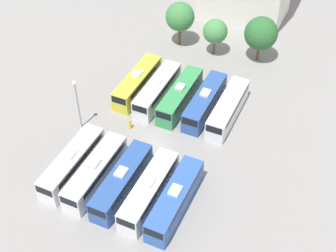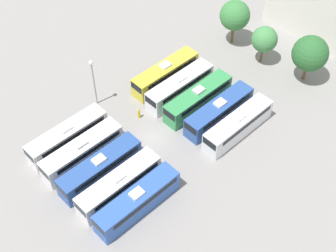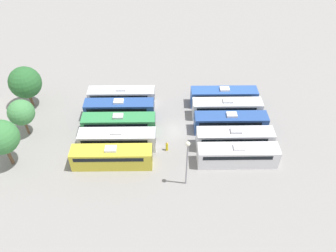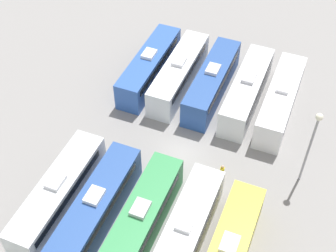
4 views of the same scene
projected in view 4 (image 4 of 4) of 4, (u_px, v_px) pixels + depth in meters
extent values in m
plane|color=gray|center=(181.00, 154.00, 42.78)|extent=(115.07, 115.07, 0.00)
cube|color=silver|center=(280.00, 101.00, 45.47)|extent=(2.57, 11.38, 3.06)
cube|color=black|center=(281.00, 96.00, 44.68)|extent=(2.61, 9.67, 0.67)
cube|color=black|center=(294.00, 60.00, 48.51)|extent=(2.26, 0.08, 1.07)
cube|color=silver|center=(283.00, 87.00, 44.24)|extent=(1.20, 1.60, 0.35)
cube|color=silver|center=(247.00, 91.00, 46.44)|extent=(2.57, 11.38, 3.06)
cube|color=black|center=(247.00, 86.00, 45.65)|extent=(2.61, 9.67, 0.67)
cube|color=black|center=(262.00, 52.00, 49.48)|extent=(2.26, 0.08, 1.07)
cube|color=#B2B2B7|center=(249.00, 78.00, 45.21)|extent=(1.20, 1.60, 0.35)
cube|color=#284C93|center=(212.00, 82.00, 47.36)|extent=(2.57, 11.38, 3.06)
cube|color=black|center=(212.00, 78.00, 46.57)|extent=(2.61, 9.67, 0.67)
cube|color=black|center=(229.00, 44.00, 50.40)|extent=(2.26, 0.08, 1.07)
cube|color=silver|center=(213.00, 69.00, 46.14)|extent=(1.20, 1.60, 0.35)
cube|color=silver|center=(179.00, 74.00, 48.25)|extent=(2.57, 11.38, 3.06)
cube|color=black|center=(178.00, 69.00, 47.46)|extent=(2.61, 9.67, 0.67)
cube|color=black|center=(198.00, 37.00, 51.29)|extent=(2.26, 0.08, 1.07)
cube|color=silver|center=(179.00, 61.00, 47.02)|extent=(1.20, 1.60, 0.35)
cube|color=#2D56A8|center=(150.00, 67.00, 49.07)|extent=(2.57, 11.38, 3.06)
cube|color=black|center=(148.00, 62.00, 48.28)|extent=(2.61, 9.67, 0.67)
cube|color=black|center=(170.00, 31.00, 52.11)|extent=(2.26, 0.08, 1.07)
cube|color=white|center=(149.00, 54.00, 47.84)|extent=(1.20, 1.60, 0.35)
cube|color=black|center=(250.00, 190.00, 37.04)|extent=(2.26, 0.08, 1.07)
cube|color=silver|center=(230.00, 244.00, 32.77)|extent=(1.20, 1.60, 0.35)
cube|color=silver|center=(185.00, 235.00, 35.19)|extent=(2.57, 11.38, 3.06)
cube|color=black|center=(184.00, 232.00, 34.40)|extent=(2.61, 9.67, 0.67)
cube|color=black|center=(210.00, 173.00, 38.23)|extent=(2.26, 0.08, 1.07)
cube|color=silver|center=(185.00, 222.00, 33.96)|extent=(1.20, 1.60, 0.35)
cube|color=#338C4C|center=(141.00, 221.00, 36.04)|extent=(2.57, 11.38, 3.06)
cube|color=black|center=(139.00, 218.00, 35.25)|extent=(2.61, 9.67, 0.67)
cube|color=black|center=(169.00, 161.00, 39.08)|extent=(2.26, 0.08, 1.07)
cube|color=#B2B2B7|center=(140.00, 208.00, 34.81)|extent=(1.20, 1.60, 0.35)
cube|color=#284C93|center=(97.00, 208.00, 36.83)|extent=(2.57, 11.38, 3.06)
cube|color=black|center=(94.00, 205.00, 36.04)|extent=(2.61, 9.67, 0.67)
cube|color=black|center=(127.00, 151.00, 39.87)|extent=(2.26, 0.08, 1.07)
cube|color=white|center=(94.00, 196.00, 35.60)|extent=(1.20, 1.60, 0.35)
cube|color=silver|center=(59.00, 194.00, 37.77)|extent=(2.57, 11.38, 3.06)
cube|color=black|center=(55.00, 191.00, 36.98)|extent=(2.61, 9.67, 0.67)
cube|color=black|center=(92.00, 139.00, 40.81)|extent=(2.26, 0.08, 1.07)
cube|color=silver|center=(55.00, 181.00, 36.54)|extent=(1.20, 1.60, 0.35)
cylinder|color=gold|center=(222.00, 173.00, 40.33)|extent=(0.36, 0.36, 1.43)
sphere|color=tan|center=(223.00, 167.00, 39.73)|extent=(0.24, 0.24, 0.24)
cylinder|color=gray|center=(308.00, 151.00, 38.13)|extent=(0.20, 0.20, 7.41)
sphere|color=#EAE5C6|center=(319.00, 117.00, 35.33)|extent=(0.60, 0.60, 0.60)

